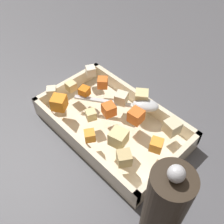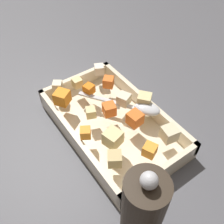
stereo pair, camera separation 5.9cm
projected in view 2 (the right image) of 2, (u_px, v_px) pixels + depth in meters
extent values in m
plane|color=#4C4C51|center=(121.00, 131.00, 0.63)|extent=(4.00, 4.00, 0.00)
cube|color=beige|center=(112.00, 127.00, 0.63)|extent=(0.35, 0.21, 0.01)
cube|color=beige|center=(144.00, 103.00, 0.65)|extent=(0.35, 0.01, 0.04)
cube|color=beige|center=(75.00, 140.00, 0.57)|extent=(0.35, 0.01, 0.04)
cube|color=beige|center=(161.00, 172.00, 0.52)|extent=(0.01, 0.21, 0.04)
cube|color=beige|center=(76.00, 82.00, 0.70)|extent=(0.01, 0.21, 0.04)
cube|color=orange|center=(150.00, 150.00, 0.52)|extent=(0.03, 0.03, 0.02)
cube|color=orange|center=(87.00, 134.00, 0.55)|extent=(0.03, 0.03, 0.02)
cube|color=orange|center=(108.00, 82.00, 0.66)|extent=(0.04, 0.04, 0.03)
cube|color=orange|center=(62.00, 97.00, 0.61)|extent=(0.04, 0.04, 0.03)
cube|color=orange|center=(109.00, 109.00, 0.59)|extent=(0.03, 0.03, 0.03)
cube|color=orange|center=(135.00, 119.00, 0.57)|extent=(0.03, 0.03, 0.03)
cube|color=orange|center=(89.00, 89.00, 0.64)|extent=(0.03, 0.03, 0.02)
cube|color=tan|center=(115.00, 159.00, 0.50)|extent=(0.04, 0.04, 0.03)
cube|color=#E0CC89|center=(145.00, 101.00, 0.61)|extent=(0.04, 0.04, 0.03)
cube|color=beige|center=(169.00, 134.00, 0.54)|extent=(0.04, 0.04, 0.03)
cube|color=#E0CC89|center=(77.00, 83.00, 0.66)|extent=(0.02, 0.02, 0.02)
cube|color=#E0CC89|center=(91.00, 112.00, 0.59)|extent=(0.03, 0.03, 0.02)
cube|color=#E0CC89|center=(113.00, 138.00, 0.53)|extent=(0.04, 0.04, 0.03)
cube|color=beige|center=(58.00, 86.00, 0.65)|extent=(0.03, 0.03, 0.02)
cube|color=silver|center=(99.00, 69.00, 0.69)|extent=(0.03, 0.03, 0.02)
cube|color=beige|center=(124.00, 99.00, 0.61)|extent=(0.04, 0.04, 0.03)
ellipsoid|color=silver|center=(147.00, 109.00, 0.60)|extent=(0.07, 0.07, 0.02)
cube|color=silver|center=(106.00, 100.00, 0.63)|extent=(0.12, 0.09, 0.01)
cylinder|color=#2D2319|center=(142.00, 214.00, 0.40)|extent=(0.07, 0.07, 0.19)
sphere|color=#B7B7BC|center=(149.00, 181.00, 0.32)|extent=(0.02, 0.02, 0.02)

